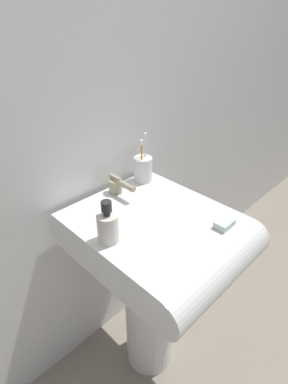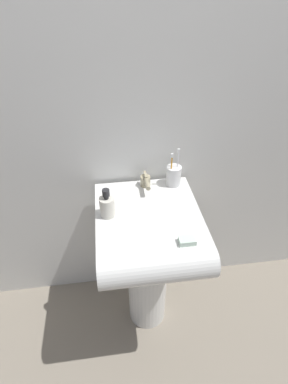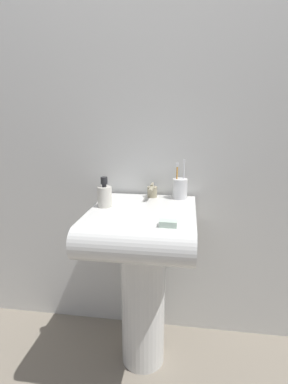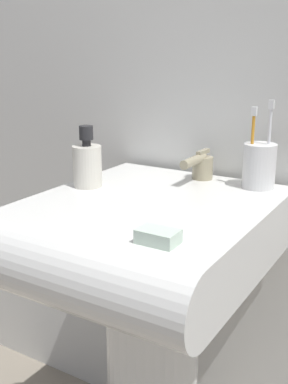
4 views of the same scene
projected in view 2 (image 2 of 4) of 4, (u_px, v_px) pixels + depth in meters
name	position (u px, v px, depth m)	size (l,w,h in m)	color
ground_plane	(147.00, 312.00, 1.87)	(6.00, 6.00, 0.00)	gray
wall_back	(139.00, 108.00, 1.38)	(5.00, 0.05, 2.40)	silver
sink_pedestal	(147.00, 278.00, 1.66)	(0.22, 0.22, 0.69)	white
sink_basin	(150.00, 231.00, 1.37)	(0.48, 0.58, 0.13)	white
faucet	(146.00, 181.00, 1.51)	(0.05, 0.13, 0.07)	tan
toothbrush_cup	(174.00, 175.00, 1.52)	(0.07, 0.07, 0.20)	white
soap_bottle	(107.00, 206.00, 1.32)	(0.07, 0.07, 0.14)	silver
bar_soap	(187.00, 241.00, 1.21)	(0.07, 0.04, 0.02)	silver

